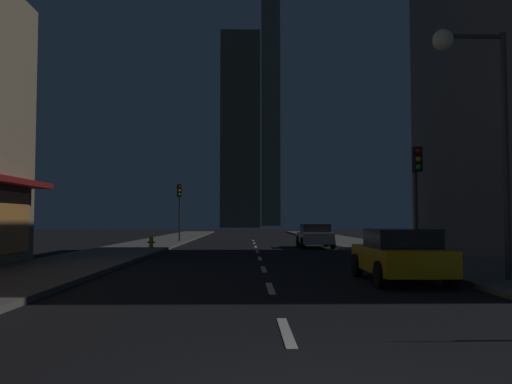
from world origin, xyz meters
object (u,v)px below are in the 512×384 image
at_px(car_parked_near, 400,255).
at_px(traffic_light_near_right, 417,178).
at_px(street_lamp_right, 473,92).
at_px(traffic_light_far_left, 179,200).
at_px(fire_hydrant_far_left, 151,242).
at_px(car_parked_far, 315,236).

distance_m(car_parked_near, traffic_light_near_right, 5.38).
relative_size(car_parked_near, street_lamp_right, 0.64).
bearing_deg(car_parked_near, traffic_light_far_left, 109.99).
height_order(fire_hydrant_far_left, street_lamp_right, street_lamp_right).
height_order(car_parked_far, traffic_light_far_left, traffic_light_far_left).
relative_size(traffic_light_near_right, street_lamp_right, 0.64).
xyz_separation_m(car_parked_near, traffic_light_near_right, (1.90, 4.40, 2.45)).
relative_size(fire_hydrant_far_left, street_lamp_right, 0.10).
xyz_separation_m(car_parked_far, traffic_light_far_left, (-9.10, 6.74, 2.45)).
height_order(car_parked_near, traffic_light_near_right, traffic_light_near_right).
distance_m(car_parked_near, car_parked_far, 18.28).
distance_m(traffic_light_far_left, street_lamp_right, 28.07).
relative_size(car_parked_far, traffic_light_far_left, 1.01).
height_order(car_parked_near, car_parked_far, same).
height_order(traffic_light_far_left, street_lamp_right, street_lamp_right).
bearing_deg(fire_hydrant_far_left, car_parked_far, 15.51).
xyz_separation_m(car_parked_far, traffic_light_near_right, (1.90, -13.88, 2.45)).
height_order(car_parked_near, fire_hydrant_far_left, car_parked_near).
distance_m(car_parked_near, street_lamp_right, 4.74).
distance_m(fire_hydrant_far_left, traffic_light_far_left, 9.77).
xyz_separation_m(fire_hydrant_far_left, traffic_light_near_right, (11.40, -11.24, 2.74)).
bearing_deg(car_parked_near, traffic_light_near_right, 66.64).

